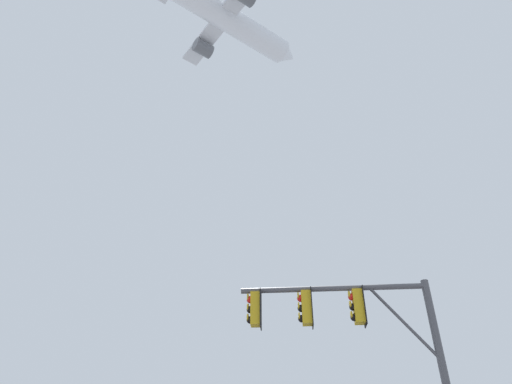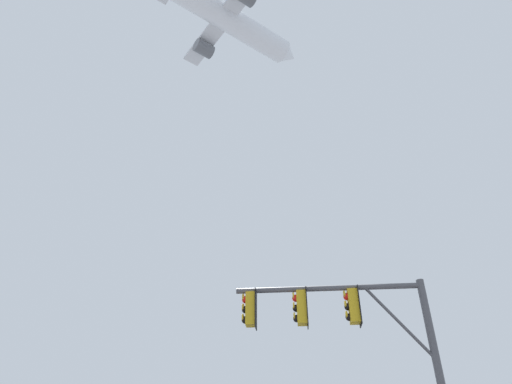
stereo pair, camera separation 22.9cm
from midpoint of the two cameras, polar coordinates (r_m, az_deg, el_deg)
signal_pole_near at (r=12.50m, az=11.82°, el=-16.97°), size 5.11×0.69×5.91m
airplane at (r=64.50m, az=-3.93°, el=21.01°), size 20.44×16.44×6.36m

